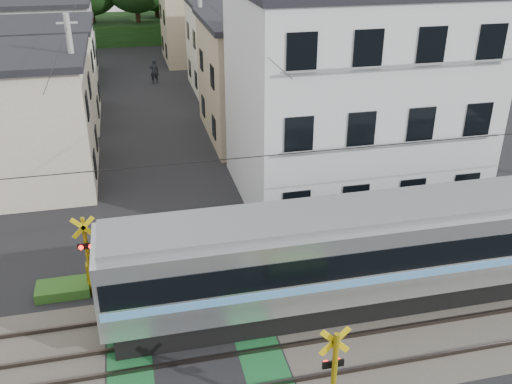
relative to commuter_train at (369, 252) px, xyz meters
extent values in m
plane|color=black|center=(-5.94, -1.20, -1.89)|extent=(120.00, 120.00, 0.00)
cube|color=#47423A|center=(-5.94, -1.20, -1.89)|extent=(120.00, 6.00, 0.00)
cube|color=black|center=(-5.94, -1.20, -1.88)|extent=(5.20, 120.00, 0.00)
cube|color=#145126|center=(-7.84, -1.20, -1.88)|extent=(1.30, 6.00, 0.00)
cube|color=#145126|center=(-4.04, -1.20, -1.88)|extent=(1.30, 6.00, 0.00)
cube|color=#3F3833|center=(-5.94, -1.70, -1.82)|extent=(120.00, 0.08, 0.14)
cube|color=#3F3833|center=(-5.94, -0.70, -1.82)|extent=(120.00, 0.08, 0.14)
cube|color=#3F3833|center=(-5.94, 0.70, -1.82)|extent=(120.00, 0.08, 0.14)
cube|color=black|center=(0.01, 0.00, -1.46)|extent=(16.50, 2.27, 0.86)
cube|color=black|center=(-6.00, 0.00, -1.60)|extent=(2.29, 2.10, 0.57)
cube|color=silver|center=(0.01, 0.00, 0.21)|extent=(17.18, 2.67, 2.48)
cube|color=black|center=(0.01, 0.00, 0.51)|extent=(16.91, 2.71, 0.84)
cube|color=#589CDE|center=(0.01, 0.00, -0.13)|extent=(17.01, 2.70, 0.27)
cube|color=slate|center=(0.01, 0.00, 1.57)|extent=(16.84, 2.19, 0.23)
cube|color=black|center=(-8.53, 0.00, 0.58)|extent=(0.10, 2.30, 1.49)
cylinder|color=yellow|center=(-2.94, -4.80, -0.39)|extent=(0.14, 0.14, 3.00)
cube|color=yellow|center=(-2.94, -4.70, 0.81)|extent=(0.77, 0.05, 0.77)
cube|color=yellow|center=(-2.94, -4.70, 0.81)|extent=(0.77, 0.05, 0.77)
cube|color=black|center=(-2.94, -4.70, 0.11)|extent=(0.55, 0.05, 0.20)
sphere|color=#FF0C07|center=(-3.10, -4.64, 0.11)|extent=(0.16, 0.16, 0.16)
sphere|color=#FF0C07|center=(-2.78, -4.64, 0.11)|extent=(0.16, 0.16, 0.16)
cylinder|color=yellow|center=(-8.94, 2.40, -0.39)|extent=(0.14, 0.14, 3.00)
cube|color=yellow|center=(-8.94, 2.30, 0.81)|extent=(0.77, 0.05, 0.77)
cube|color=yellow|center=(-8.94, 2.30, 0.81)|extent=(0.77, 0.05, 0.77)
cube|color=black|center=(-8.94, 2.30, 0.11)|extent=(0.55, 0.05, 0.20)
sphere|color=#FF0C07|center=(-9.10, 2.24, 0.11)|extent=(0.16, 0.16, 0.16)
sphere|color=#FF0C07|center=(-8.78, 2.24, 0.11)|extent=(0.16, 0.16, 0.16)
cube|color=gray|center=(-8.44, 2.40, -1.44)|extent=(0.70, 0.50, 0.90)
cube|color=yellow|center=(-8.94, 2.65, -1.34)|extent=(0.30, 0.30, 1.10)
cube|color=yellow|center=(-6.69, 2.65, -0.89)|extent=(4.20, 0.08, 0.08)
cube|color=silver|center=(2.56, 8.30, 2.61)|extent=(10.00, 8.00, 9.00)
cube|color=black|center=(-1.14, 4.27, -0.39)|extent=(1.10, 0.06, 1.40)
cube|color=black|center=(1.31, 4.27, -0.39)|extent=(1.10, 0.06, 1.40)
cube|color=black|center=(3.76, 4.27, -0.39)|extent=(1.10, 0.06, 1.40)
cube|color=black|center=(6.21, 4.27, -0.39)|extent=(1.10, 0.06, 1.40)
cube|color=gray|center=(2.56, 4.05, -0.99)|extent=(9.00, 0.06, 0.08)
cube|color=black|center=(-1.14, 4.27, 2.61)|extent=(1.10, 0.06, 1.40)
cube|color=black|center=(1.31, 4.27, 2.61)|extent=(1.10, 0.06, 1.40)
cube|color=black|center=(3.76, 4.27, 2.61)|extent=(1.10, 0.06, 1.40)
cube|color=black|center=(6.21, 4.27, 2.61)|extent=(1.10, 0.06, 1.40)
cube|color=gray|center=(2.56, 4.05, 2.01)|extent=(9.00, 0.06, 0.08)
cube|color=black|center=(-1.14, 4.27, 5.61)|extent=(1.10, 0.06, 1.40)
cube|color=black|center=(1.31, 4.27, 5.61)|extent=(1.10, 0.06, 1.40)
cube|color=black|center=(3.76, 4.27, 5.61)|extent=(1.10, 0.06, 1.40)
cube|color=black|center=(6.21, 4.27, 5.61)|extent=(1.10, 0.06, 1.40)
cube|color=gray|center=(2.56, 4.05, 5.01)|extent=(9.00, 0.06, 0.08)
cube|color=beige|center=(-12.44, 12.80, 1.11)|extent=(7.00, 7.00, 6.00)
cube|color=black|center=(-12.44, 12.80, 4.26)|extent=(7.35, 7.35, 0.30)
cube|color=black|center=(-8.91, 11.05, -0.59)|extent=(0.06, 1.00, 1.20)
cube|color=black|center=(-8.91, 14.55, -0.59)|extent=(0.06, 1.00, 1.20)
cube|color=black|center=(-8.91, 11.05, 2.21)|extent=(0.06, 1.00, 1.20)
cube|color=black|center=(-8.91, 14.55, 2.21)|extent=(0.06, 1.00, 1.20)
cube|color=tan|center=(0.86, 16.80, 1.36)|extent=(7.00, 8.00, 6.50)
cube|color=black|center=(0.86, 16.80, 4.76)|extent=(7.35, 8.40, 0.30)
cube|color=black|center=(-2.67, 14.80, -0.59)|extent=(0.06, 1.00, 1.20)
cube|color=black|center=(-2.67, 18.80, -0.59)|extent=(0.06, 1.00, 1.20)
cube|color=black|center=(-2.67, 14.80, 2.21)|extent=(0.06, 1.00, 1.20)
cube|color=black|center=(-2.67, 18.80, 2.21)|extent=(0.06, 1.00, 1.20)
cube|color=silver|center=(-12.94, 21.80, 1.01)|extent=(8.00, 7.00, 5.80)
cube|color=black|center=(-12.94, 21.80, 4.06)|extent=(8.40, 7.35, 0.30)
cube|color=black|center=(-8.91, 20.05, -0.59)|extent=(0.06, 1.00, 1.20)
cube|color=black|center=(-8.91, 23.55, -0.59)|extent=(0.06, 1.00, 1.20)
cube|color=black|center=(-8.91, 20.05, 2.21)|extent=(0.06, 1.00, 1.20)
cube|color=black|center=(-8.91, 23.55, 2.21)|extent=(0.06, 1.00, 1.20)
cube|color=silver|center=(1.26, 26.80, 1.21)|extent=(7.00, 7.00, 6.20)
cube|color=black|center=(1.26, 26.80, 4.46)|extent=(7.35, 7.35, 0.30)
cube|color=black|center=(-2.27, 25.05, -0.59)|extent=(0.06, 1.00, 1.20)
cube|color=black|center=(-2.27, 28.55, -0.59)|extent=(0.06, 1.00, 1.20)
cube|color=black|center=(-2.27, 25.05, 2.21)|extent=(0.06, 1.00, 1.20)
cube|color=black|center=(-2.27, 28.55, 2.21)|extent=(0.06, 1.00, 1.20)
cube|color=#A2A5A7|center=(-12.74, 31.80, 1.11)|extent=(7.00, 8.00, 6.00)
cube|color=black|center=(-12.74, 31.80, 4.26)|extent=(7.35, 8.40, 0.30)
cube|color=black|center=(-9.21, 29.80, -0.59)|extent=(0.06, 1.00, 1.20)
cube|color=black|center=(-9.21, 33.80, -0.59)|extent=(0.06, 1.00, 1.20)
cube|color=black|center=(-9.21, 29.80, 2.21)|extent=(0.06, 1.00, 1.20)
cube|color=black|center=(-9.21, 33.80, 2.21)|extent=(0.06, 1.00, 1.20)
cube|color=tan|center=(0.56, 36.80, 1.31)|extent=(8.00, 7.00, 6.40)
cube|color=black|center=(-3.47, 35.05, -0.59)|extent=(0.06, 1.00, 1.20)
cube|color=black|center=(-3.47, 38.55, -0.59)|extent=(0.06, 1.00, 1.20)
cube|color=black|center=(-3.47, 35.05, 2.21)|extent=(0.06, 1.00, 1.20)
cube|color=black|center=(-3.47, 38.55, 2.21)|extent=(0.06, 1.00, 1.20)
cube|color=#193C14|center=(-5.94, 48.80, -0.89)|extent=(40.00, 10.00, 2.00)
cylinder|color=#332114|center=(-16.91, 46.46, 0.23)|extent=(0.50, 0.50, 4.24)
cylinder|color=#332114|center=(-13.03, 46.46, 0.54)|extent=(0.50, 0.50, 4.85)
cylinder|color=#332114|center=(-9.69, 46.68, 0.38)|extent=(0.50, 0.50, 4.54)
cylinder|color=#332114|center=(-5.25, 45.90, 0.56)|extent=(0.50, 0.50, 4.89)
cylinder|color=#332114|center=(-3.11, 48.98, 0.30)|extent=(0.50, 0.50, 4.37)
cylinder|color=#332114|center=(0.91, 47.06, 0.28)|extent=(0.50, 0.50, 4.34)
cylinder|color=#332114|center=(4.43, 46.31, 0.17)|extent=(0.50, 0.50, 4.12)
cylinder|color=#332114|center=(7.95, 48.72, 0.19)|extent=(0.50, 0.50, 4.16)
cube|color=black|center=(0.06, 0.00, 3.71)|extent=(60.00, 0.02, 0.02)
cylinder|color=#A5A5A0|center=(-9.34, 11.80, 2.11)|extent=(0.26, 0.26, 8.00)
cube|color=#A5A5A0|center=(-9.34, 11.80, 5.71)|extent=(0.90, 0.08, 0.08)
cylinder|color=#A5A5A0|center=(-2.34, 20.80, 2.11)|extent=(0.26, 0.26, 8.00)
cylinder|color=#A5A5A0|center=(-9.34, 32.80, 2.11)|extent=(0.26, 0.26, 8.00)
imported|color=#212329|center=(-4.90, 29.70, -0.94)|extent=(0.77, 0.59, 1.90)
cube|color=#2D5E1E|center=(-9.94, 2.70, -1.71)|extent=(1.80, 1.00, 0.36)
cube|color=#2D5E1E|center=(-1.34, 2.00, -1.74)|extent=(1.50, 0.90, 0.30)
camera|label=1|loc=(-7.16, -14.54, 9.86)|focal=40.00mm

